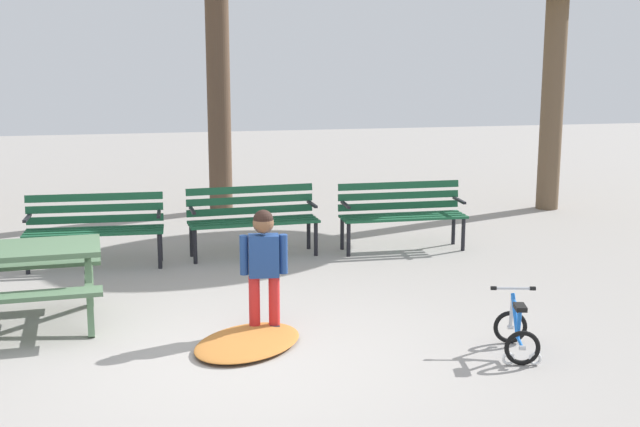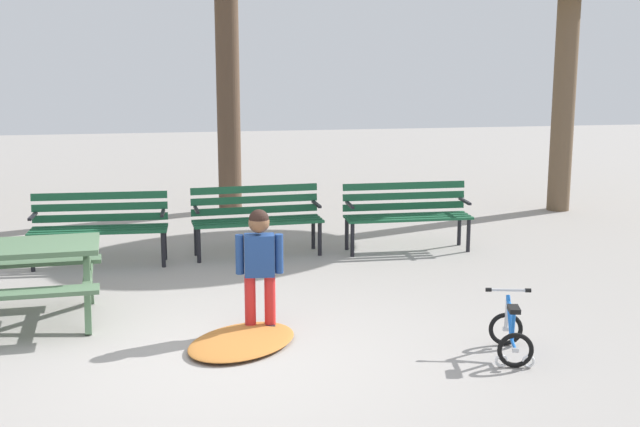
{
  "view_description": "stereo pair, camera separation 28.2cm",
  "coord_description": "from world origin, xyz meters",
  "px_view_note": "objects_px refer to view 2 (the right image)",
  "views": [
    {
      "loc": [
        -0.6,
        -6.81,
        2.66
      ],
      "look_at": [
        1.09,
        1.84,
        0.85
      ],
      "focal_mm": 47.93,
      "sensor_mm": 36.0,
      "label": 1
    },
    {
      "loc": [
        -0.32,
        -6.86,
        2.66
      ],
      "look_at": [
        1.09,
        1.84,
        0.85
      ],
      "focal_mm": 47.93,
      "sensor_mm": 36.0,
      "label": 2
    }
  ],
  "objects_px": {
    "kids_bicycle": "(511,334)",
    "park_bench_far_left": "(100,222)",
    "picnic_table": "(1,264)",
    "park_bench_right": "(406,210)",
    "park_bench_left": "(257,214)",
    "child_standing": "(259,259)"
  },
  "relations": [
    {
      "from": "park_bench_left",
      "to": "park_bench_right",
      "type": "relative_size",
      "value": 1.02
    },
    {
      "from": "picnic_table",
      "to": "park_bench_left",
      "type": "height_order",
      "value": "park_bench_left"
    },
    {
      "from": "park_bench_left",
      "to": "kids_bicycle",
      "type": "relative_size",
      "value": 2.66
    },
    {
      "from": "kids_bicycle",
      "to": "park_bench_far_left",
      "type": "bearing_deg",
      "value": 135.14
    },
    {
      "from": "picnic_table",
      "to": "child_standing",
      "type": "relative_size",
      "value": 1.65
    },
    {
      "from": "park_bench_right",
      "to": "park_bench_left",
      "type": "bearing_deg",
      "value": 178.23
    },
    {
      "from": "picnic_table",
      "to": "park_bench_left",
      "type": "distance_m",
      "value": 3.47
    },
    {
      "from": "child_standing",
      "to": "kids_bicycle",
      "type": "height_order",
      "value": "child_standing"
    },
    {
      "from": "park_bench_right",
      "to": "child_standing",
      "type": "relative_size",
      "value": 1.4
    },
    {
      "from": "park_bench_right",
      "to": "park_bench_far_left",
      "type": "bearing_deg",
      "value": -178.38
    },
    {
      "from": "park_bench_left",
      "to": "kids_bicycle",
      "type": "xyz_separation_m",
      "value": [
        1.82,
        -3.86,
        -0.31
      ]
    },
    {
      "from": "park_bench_left",
      "to": "child_standing",
      "type": "bearing_deg",
      "value": -94.47
    },
    {
      "from": "picnic_table",
      "to": "park_bench_left",
      "type": "relative_size",
      "value": 1.16
    },
    {
      "from": "picnic_table",
      "to": "park_bench_far_left",
      "type": "bearing_deg",
      "value": 71.54
    },
    {
      "from": "park_bench_left",
      "to": "child_standing",
      "type": "xyz_separation_m",
      "value": [
        -0.22,
        -2.85,
        0.17
      ]
    },
    {
      "from": "park_bench_left",
      "to": "kids_bicycle",
      "type": "height_order",
      "value": "park_bench_left"
    },
    {
      "from": "park_bench_far_left",
      "to": "kids_bicycle",
      "type": "distance_m",
      "value": 5.24
    },
    {
      "from": "child_standing",
      "to": "picnic_table",
      "type": "bearing_deg",
      "value": 166.9
    },
    {
      "from": "picnic_table",
      "to": "park_bench_right",
      "type": "height_order",
      "value": "park_bench_right"
    },
    {
      "from": "picnic_table",
      "to": "park_bench_right",
      "type": "xyz_separation_m",
      "value": [
        4.51,
        2.24,
        -0.08
      ]
    },
    {
      "from": "child_standing",
      "to": "park_bench_right",
      "type": "bearing_deg",
      "value": 52.68
    },
    {
      "from": "picnic_table",
      "to": "park_bench_far_left",
      "type": "relative_size",
      "value": 1.17
    }
  ]
}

